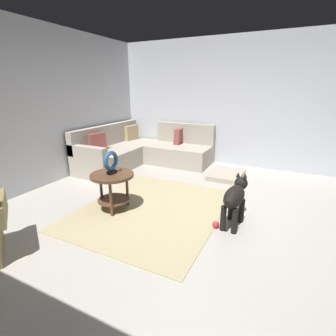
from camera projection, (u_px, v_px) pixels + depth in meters
The scene contains 10 objects.
ground_plane at pixel (194, 228), 3.23m from camera, with size 6.00×6.00×0.10m, color #B7B2A8.
wall_back at pixel (25, 109), 4.04m from camera, with size 6.00×0.12×2.70m, color silver.
wall_right at pixel (245, 104), 5.32m from camera, with size 0.12×6.00×2.70m, color silver.
area_rug at pixel (153, 209), 3.64m from camera, with size 2.30×1.90×0.01m, color tan.
sectional_couch at pixel (142, 152), 5.68m from camera, with size 2.20×2.25×0.88m.
side_table at pixel (112, 182), 3.51m from camera, with size 0.60×0.60×0.54m.
torus_sculpture at pixel (111, 162), 3.42m from camera, with size 0.28×0.08×0.33m.
dog_bed_mat at pixel (226, 175), 4.93m from camera, with size 0.80×0.60×0.09m, color #B2A38E.
dog at pixel (235, 197), 3.12m from camera, with size 0.85×0.25×0.63m.
dog_toy_ball at pixel (216, 225), 3.14m from camera, with size 0.09×0.09×0.09m, color red.
Camera 1 is at (-2.70, -0.95, 1.68)m, focal length 26.92 mm.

